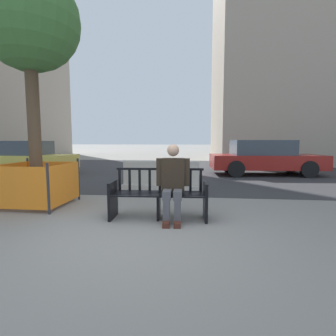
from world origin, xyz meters
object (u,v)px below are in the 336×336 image
at_px(seated_person, 173,181).
at_px(street_bench, 159,196).
at_px(street_tree, 29,23).
at_px(car_sedan_mid, 264,157).
at_px(car_taxi_near, 17,158).
at_px(construction_fence, 37,183).
at_px(jersey_barrier_centre, 161,180).

bearing_deg(seated_person, street_bench, 170.00).
distance_m(street_tree, car_sedan_mid, 8.96).
xyz_separation_m(street_bench, car_taxi_near, (-6.69, 5.45, 0.28)).
xyz_separation_m(seated_person, street_tree, (-2.97, 0.70, 3.04)).
distance_m(street_bench, construction_fence, 2.79).
distance_m(jersey_barrier_centre, car_taxi_near, 7.13).
xyz_separation_m(street_bench, street_tree, (-2.71, 0.65, 3.33)).
relative_size(street_bench, car_taxi_near, 0.36).
height_order(street_tree, car_taxi_near, street_tree).
relative_size(jersey_barrier_centre, construction_fence, 1.55).
bearing_deg(street_tree, construction_fence, 153.43).
height_order(construction_fence, car_taxi_near, car_taxi_near).
bearing_deg(street_tree, car_sedan_mid, 43.71).
height_order(jersey_barrier_centre, car_taxi_near, car_taxi_near).
relative_size(jersey_barrier_centre, car_taxi_near, 0.42).
xyz_separation_m(street_tree, construction_fence, (-0.00, 0.00, -3.24)).
xyz_separation_m(street_tree, car_sedan_mid, (6.09, 5.83, -3.02)).
bearing_deg(street_tree, car_taxi_near, 129.65).
bearing_deg(jersey_barrier_centre, construction_fence, -145.27).
bearing_deg(street_bench, seated_person, -10.00).
bearing_deg(construction_fence, car_sedan_mid, 43.71).
distance_m(car_taxi_near, car_sedan_mid, 10.12).
xyz_separation_m(seated_person, jersey_barrier_centre, (-0.53, 2.38, -0.35)).
distance_m(street_bench, seated_person, 0.39).
bearing_deg(jersey_barrier_centre, car_taxi_near, 154.15).
bearing_deg(jersey_barrier_centre, street_bench, -83.30).
distance_m(construction_fence, car_sedan_mid, 8.43).
distance_m(seated_person, car_taxi_near, 8.85).
xyz_separation_m(street_bench, seated_person, (0.26, -0.05, 0.29)).
relative_size(street_bench, car_sedan_mid, 0.38).
xyz_separation_m(street_bench, construction_fence, (-2.71, 0.65, 0.09)).
relative_size(jersey_barrier_centre, street_tree, 0.42).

